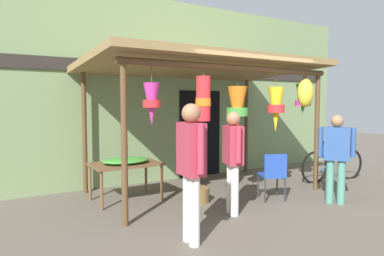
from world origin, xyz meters
The scene contains 11 objects.
ground_plane centered at (0.00, 0.00, 0.00)m, with size 30.00×30.00×0.00m, color #60564C.
shop_facade centered at (0.00, 2.22, 1.97)m, with size 9.99×0.29×3.95m.
market_stall_canopy centered at (-0.19, 0.62, 2.22)m, with size 4.45×2.63×2.55m.
display_table centered at (-1.78, 0.97, 0.60)m, with size 1.17×0.78×0.67m.
flower_heap_on_table centered at (-1.78, 0.90, 0.72)m, with size 0.81×0.57×0.11m.
folding_chair centered at (0.42, -0.39, 0.50)m, with size 0.52×0.52×0.84m.
wicker_basket_by_table centered at (-0.75, 0.23, 0.13)m, with size 0.40×0.40×0.26m, color brown.
parked_bicycle centered at (2.70, 0.11, 0.35)m, with size 1.74×0.44×0.92m.
vendor_in_orange centered at (1.22, -1.06, 0.88)m, with size 0.42×0.49×1.51m.
customer_foreground centered at (-0.64, -0.61, 0.93)m, with size 0.34×0.57×1.58m.
shopper_by_bananas centered at (-1.78, -1.26, 1.01)m, with size 0.26×0.59×1.71m.
Camera 1 is at (-3.95, -4.86, 1.71)m, focal length 32.97 mm.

